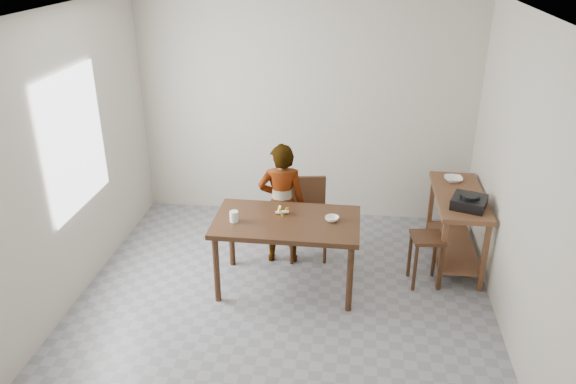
# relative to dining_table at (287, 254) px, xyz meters

# --- Properties ---
(floor) EXTENTS (4.00, 4.00, 0.04)m
(floor) POSITION_rel_dining_table_xyz_m (0.00, -0.30, -0.40)
(floor) COLOR gray
(floor) RESTS_ON ground
(ceiling) EXTENTS (4.00, 4.00, 0.04)m
(ceiling) POSITION_rel_dining_table_xyz_m (0.00, -0.30, 2.35)
(ceiling) COLOR white
(ceiling) RESTS_ON wall_back
(wall_back) EXTENTS (4.00, 0.04, 2.70)m
(wall_back) POSITION_rel_dining_table_xyz_m (0.00, 1.72, 0.98)
(wall_back) COLOR beige
(wall_back) RESTS_ON ground
(wall_front) EXTENTS (4.00, 0.04, 2.70)m
(wall_front) POSITION_rel_dining_table_xyz_m (0.00, -2.32, 0.98)
(wall_front) COLOR beige
(wall_front) RESTS_ON ground
(wall_left) EXTENTS (0.04, 4.00, 2.70)m
(wall_left) POSITION_rel_dining_table_xyz_m (-2.02, -0.30, 0.98)
(wall_left) COLOR beige
(wall_left) RESTS_ON ground
(wall_right) EXTENTS (0.04, 4.00, 2.70)m
(wall_right) POSITION_rel_dining_table_xyz_m (2.02, -0.30, 0.98)
(wall_right) COLOR beige
(wall_right) RESTS_ON ground
(window_pane) EXTENTS (0.02, 1.10, 1.30)m
(window_pane) POSITION_rel_dining_table_xyz_m (-1.97, -0.10, 1.12)
(window_pane) COLOR white
(window_pane) RESTS_ON wall_left
(dining_table) EXTENTS (1.40, 0.80, 0.75)m
(dining_table) POSITION_rel_dining_table_xyz_m (0.00, 0.00, 0.00)
(dining_table) COLOR #3A2112
(dining_table) RESTS_ON floor
(prep_counter) EXTENTS (0.50, 1.20, 0.80)m
(prep_counter) POSITION_rel_dining_table_xyz_m (1.72, 0.70, 0.03)
(prep_counter) COLOR brown
(prep_counter) RESTS_ON floor
(child) EXTENTS (0.53, 0.39, 1.34)m
(child) POSITION_rel_dining_table_xyz_m (-0.12, 0.51, 0.29)
(child) COLOR silver
(child) RESTS_ON floor
(dining_chair) EXTENTS (0.48, 0.48, 0.86)m
(dining_chair) POSITION_rel_dining_table_xyz_m (0.14, 0.63, 0.06)
(dining_chair) COLOR #3A2112
(dining_chair) RESTS_ON floor
(stool) EXTENTS (0.35, 0.35, 0.54)m
(stool) POSITION_rel_dining_table_xyz_m (1.37, 0.23, -0.10)
(stool) COLOR #3A2112
(stool) RESTS_ON floor
(glass_tumbler) EXTENTS (0.11, 0.11, 0.11)m
(glass_tumbler) POSITION_rel_dining_table_xyz_m (-0.49, -0.09, 0.43)
(glass_tumbler) COLOR white
(glass_tumbler) RESTS_ON dining_table
(small_bowl) EXTENTS (0.14, 0.14, 0.04)m
(small_bowl) POSITION_rel_dining_table_xyz_m (0.43, 0.04, 0.40)
(small_bowl) COLOR white
(small_bowl) RESTS_ON dining_table
(banana) EXTENTS (0.16, 0.12, 0.05)m
(banana) POSITION_rel_dining_table_xyz_m (-0.06, 0.12, 0.40)
(banana) COLOR yellow
(banana) RESTS_ON dining_table
(serving_bowl) EXTENTS (0.20, 0.20, 0.05)m
(serving_bowl) POSITION_rel_dining_table_xyz_m (1.69, 1.04, 0.45)
(serving_bowl) COLOR white
(serving_bowl) RESTS_ON prep_counter
(gas_burner) EXTENTS (0.40, 0.40, 0.11)m
(gas_burner) POSITION_rel_dining_table_xyz_m (1.76, 0.40, 0.48)
(gas_burner) COLOR black
(gas_burner) RESTS_ON prep_counter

